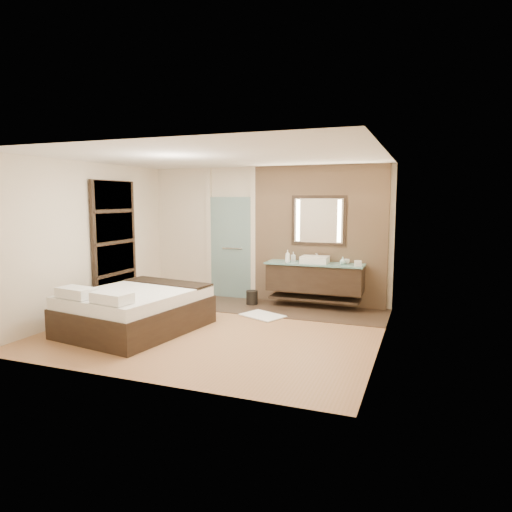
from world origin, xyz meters
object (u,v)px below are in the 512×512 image
at_px(vanity, 315,278).
at_px(waste_bin, 252,298).
at_px(bed, 136,310).
at_px(mirror_unit, 319,221).

height_order(vanity, waste_bin, vanity).
relative_size(bed, waste_bin, 8.06).
bearing_deg(bed, waste_bin, 72.80).
bearing_deg(vanity, bed, -133.08).
height_order(mirror_unit, waste_bin, mirror_unit).
xyz_separation_m(mirror_unit, bed, (-2.29, -2.69, -1.32)).
bearing_deg(waste_bin, mirror_unit, 19.83).
distance_m(vanity, bed, 3.36).
height_order(vanity, mirror_unit, mirror_unit).
xyz_separation_m(vanity, waste_bin, (-1.20, -0.19, -0.44)).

